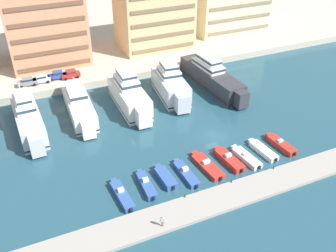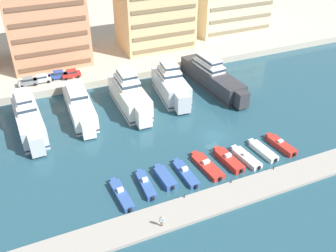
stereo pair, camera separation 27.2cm
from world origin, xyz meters
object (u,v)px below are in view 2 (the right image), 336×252
at_px(yacht_silver_left, 28,118).
at_px(yacht_ivory_center_left, 130,95).
at_px(motorboat_red_center_right, 229,160).
at_px(motorboat_blue_mid_left, 165,177).
at_px(car_silver_left, 41,78).
at_px(yacht_silver_center, 171,85).
at_px(motorboat_white_right, 263,151).
at_px(yacht_white_mid_left, 79,105).
at_px(car_grey_far_left, 28,81).
at_px(motorboat_red_far_right, 281,145).
at_px(yacht_charcoal_center_right, 212,77).
at_px(car_blue_mid_left, 58,75).
at_px(motorboat_blue_left, 146,185).
at_px(pedestrian_near_edge, 162,220).
at_px(motorboat_blue_center_left, 186,173).
at_px(motorboat_blue_far_left, 121,195).
at_px(motorboat_red_center, 207,166).
at_px(motorboat_white_mid_right, 246,158).
at_px(car_red_center_left, 71,73).

bearing_deg(yacht_silver_left, yacht_ivory_center_left, 1.50).
relative_size(yacht_silver_left, motorboat_red_center_right, 2.61).
xyz_separation_m(motorboat_blue_mid_left, car_silver_left, (-12.96, 38.15, 2.10)).
height_order(yacht_silver_center, motorboat_white_right, yacht_silver_center).
xyz_separation_m(motorboat_blue_mid_left, motorboat_white_right, (17.95, -0.29, -0.11)).
height_order(yacht_white_mid_left, car_grey_far_left, yacht_white_mid_left).
bearing_deg(motorboat_red_far_right, yacht_ivory_center_left, 129.68).
relative_size(yacht_charcoal_center_right, car_blue_mid_left, 5.41).
xyz_separation_m(yacht_charcoal_center_right, motorboat_blue_left, (-24.97, -24.67, -1.97)).
xyz_separation_m(motorboat_red_far_right, pedestrian_near_edge, (-25.88, -8.43, 1.04)).
height_order(motorboat_blue_center_left, motorboat_white_right, motorboat_blue_center_left).
relative_size(motorboat_red_center_right, car_silver_left, 1.73).
distance_m(motorboat_blue_far_left, motorboat_blue_left, 4.07).
relative_size(yacht_ivory_center_left, motorboat_red_center, 2.21).
distance_m(yacht_silver_left, car_grey_far_left, 15.37).
xyz_separation_m(motorboat_white_mid_right, motorboat_red_far_right, (7.44, 0.51, 0.08)).
bearing_deg(motorboat_blue_far_left, yacht_charcoal_center_right, 41.07).
height_order(motorboat_red_center, motorboat_red_far_right, motorboat_red_far_right).
height_order(yacht_charcoal_center_right, motorboat_white_right, yacht_charcoal_center_right).
bearing_deg(motorboat_blue_left, motorboat_white_mid_right, -1.41).
height_order(yacht_white_mid_left, yacht_silver_center, yacht_silver_center).
distance_m(yacht_charcoal_center_right, motorboat_white_mid_right, 26.26).
bearing_deg(motorboat_blue_left, motorboat_blue_center_left, 0.27).
bearing_deg(motorboat_blue_center_left, motorboat_red_center_right, 0.46).
xyz_separation_m(motorboat_blue_left, motorboat_blue_mid_left, (3.28, 0.31, 0.03)).
relative_size(yacht_silver_left, car_red_center_left, 4.50).
height_order(motorboat_blue_left, car_silver_left, car_silver_left).
bearing_deg(yacht_charcoal_center_right, yacht_silver_center, -177.45).
distance_m(motorboat_red_center_right, car_silver_left, 45.41).
xyz_separation_m(yacht_silver_left, motorboat_blue_center_left, (20.77, -22.96, -2.20)).
bearing_deg(motorboat_blue_left, car_silver_left, 104.12).
distance_m(car_blue_mid_left, pedestrian_near_edge, 47.58).
bearing_deg(car_red_center_left, yacht_white_mid_left, -95.23).
bearing_deg(motorboat_blue_far_left, motorboat_blue_left, 8.40).
relative_size(yacht_white_mid_left, motorboat_blue_far_left, 2.59).
height_order(car_blue_mid_left, pedestrian_near_edge, car_blue_mid_left).
bearing_deg(car_grey_far_left, car_red_center_left, 0.26).
bearing_deg(motorboat_blue_mid_left, car_grey_far_left, 112.56).
xyz_separation_m(motorboat_blue_center_left, car_blue_mid_left, (-12.68, 38.91, 2.23)).
xyz_separation_m(yacht_silver_center, car_blue_mid_left, (-20.95, 14.72, -0.06)).
relative_size(car_silver_left, car_blue_mid_left, 0.98).
xyz_separation_m(yacht_white_mid_left, car_grey_far_left, (-8.08, 13.34, 0.54)).
relative_size(motorboat_blue_far_left, car_red_center_left, 1.78).
distance_m(motorboat_blue_far_left, motorboat_white_mid_right, 21.57).
height_order(motorboat_white_mid_right, car_silver_left, car_silver_left).
height_order(car_grey_far_left, car_red_center_left, same).
xyz_separation_m(yacht_white_mid_left, motorboat_red_far_right, (29.39, -24.86, -1.59)).
height_order(motorboat_blue_left, car_grey_far_left, car_grey_far_left).
distance_m(yacht_ivory_center_left, motorboat_white_right, 28.33).
height_order(yacht_ivory_center_left, motorboat_red_center_right, yacht_ivory_center_left).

